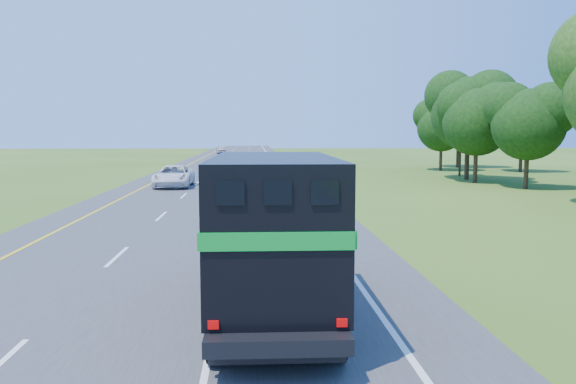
# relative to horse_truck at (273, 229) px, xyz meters

# --- Properties ---
(road) EXTENTS (15.00, 260.00, 0.04)m
(road) POSITION_rel_horse_truck_xyz_m (-3.10, 36.05, -1.93)
(road) COLOR #38383A
(road) RESTS_ON ground
(lane_markings) EXTENTS (11.15, 260.00, 0.01)m
(lane_markings) POSITION_rel_horse_truck_xyz_m (-3.10, 36.05, -1.90)
(lane_markings) COLOR yellow
(lane_markings) RESTS_ON road
(horse_truck) EXTENTS (2.66, 8.10, 3.57)m
(horse_truck) POSITION_rel_horse_truck_xyz_m (0.00, 0.00, 0.00)
(horse_truck) COLOR black
(horse_truck) RESTS_ON road
(white_suv) EXTENTS (2.74, 5.85, 1.62)m
(white_suv) POSITION_rel_horse_truck_xyz_m (-6.40, 30.16, -1.10)
(white_suv) COLOR silver
(white_suv) RESTS_ON road
(far_car) EXTENTS (2.27, 4.88, 1.62)m
(far_car) POSITION_rel_horse_truck_xyz_m (-6.54, 97.42, -1.10)
(far_car) COLOR silver
(far_car) RESTS_ON road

